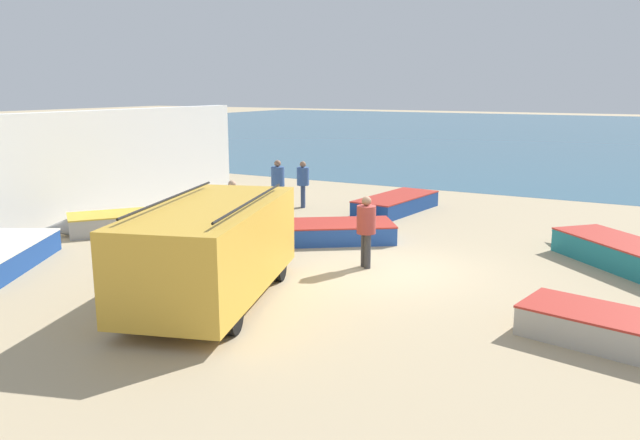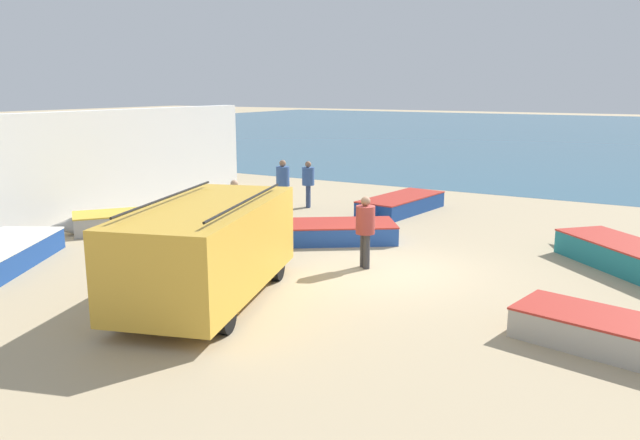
{
  "view_description": "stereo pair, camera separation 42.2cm",
  "coord_description": "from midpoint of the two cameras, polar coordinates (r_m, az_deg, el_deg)",
  "views": [
    {
      "loc": [
        5.53,
        -13.35,
        4.28
      ],
      "look_at": [
        -1.83,
        0.16,
        1.0
      ],
      "focal_mm": 35.0,
      "sensor_mm": 36.0,
      "label": 1
    },
    {
      "loc": [
        5.9,
        -13.14,
        4.28
      ],
      "look_at": [
        -1.83,
        0.16,
        1.0
      ],
      "focal_mm": 35.0,
      "sensor_mm": 36.0,
      "label": 2
    }
  ],
  "objects": [
    {
      "name": "fisherman_1",
      "position": [
        14.94,
        3.44,
        -0.48
      ],
      "size": [
        0.46,
        0.46,
        1.75
      ],
      "rotation": [
        0.0,
        0.0,
        4.06
      ],
      "color": "#38383D",
      "rests_on": "ground_plane"
    },
    {
      "name": "fishing_rowboat_0",
      "position": [
        21.9,
        6.25,
        1.44
      ],
      "size": [
        1.94,
        4.64,
        0.56
      ],
      "rotation": [
        0.0,
        0.0,
        4.59
      ],
      "color": "navy",
      "rests_on": "ground_plane"
    },
    {
      "name": "ground_plane",
      "position": [
        15.05,
        5.04,
        -4.54
      ],
      "size": [
        200.0,
        200.0,
        0.0
      ],
      "primitive_type": "plane",
      "color": "tan"
    },
    {
      "name": "fisherman_2",
      "position": [
        17.87,
        -8.66,
        1.42
      ],
      "size": [
        0.45,
        0.45,
        1.72
      ],
      "rotation": [
        0.0,
        0.0,
        2.12
      ],
      "color": "#38383D",
      "rests_on": "ground_plane"
    },
    {
      "name": "fishing_rowboat_2",
      "position": [
        17.7,
        -0.03,
        -1.08
      ],
      "size": [
        4.1,
        3.32,
        0.53
      ],
      "rotation": [
        0.0,
        0.0,
        3.74
      ],
      "color": "#234CA3",
      "rests_on": "ground_plane"
    },
    {
      "name": "fishing_rowboat_5",
      "position": [
        19.84,
        -18.26,
        -0.18
      ],
      "size": [
        3.23,
        3.75,
        0.58
      ],
      "rotation": [
        0.0,
        0.0,
        4.05
      ],
      "color": "#ADA89E",
      "rests_on": "ground_plane"
    },
    {
      "name": "fishing_rowboat_3",
      "position": [
        16.67,
        25.84,
        -2.96
      ],
      "size": [
        4.53,
        4.45,
        0.63
      ],
      "rotation": [
        0.0,
        0.0,
        2.37
      ],
      "color": "#1E757F",
      "rests_on": "ground_plane"
    },
    {
      "name": "sea_water",
      "position": [
        65.63,
        23.74,
        7.3
      ],
      "size": [
        120.0,
        80.0,
        0.01
      ],
      "primitive_type": "cube",
      "color": "#33607A",
      "rests_on": "ground_plane"
    },
    {
      "name": "fisherman_3",
      "position": [
        22.53,
        -2.11,
        3.68
      ],
      "size": [
        0.44,
        0.44,
        1.68
      ],
      "rotation": [
        0.0,
        0.0,
        0.43
      ],
      "color": "navy",
      "rests_on": "ground_plane"
    },
    {
      "name": "fisherman_0",
      "position": [
        22.04,
        -4.43,
        3.62
      ],
      "size": [
        0.47,
        0.47,
        1.79
      ],
      "rotation": [
        0.0,
        0.0,
        2.7
      ],
      "color": "#38383D",
      "rests_on": "ground_plane"
    },
    {
      "name": "parked_van",
      "position": [
        12.79,
        -10.73,
        -2.5
      ],
      "size": [
        3.62,
        5.65,
        2.13
      ],
      "rotation": [
        0.0,
        0.0,
        1.88
      ],
      "color": "gold",
      "rests_on": "ground_plane"
    },
    {
      "name": "harbor_wall",
      "position": [
        22.14,
        -20.99,
        4.73
      ],
      "size": [
        0.5,
        14.75,
        3.54
      ],
      "primitive_type": "cube",
      "color": "silver",
      "rests_on": "ground_plane"
    }
  ]
}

